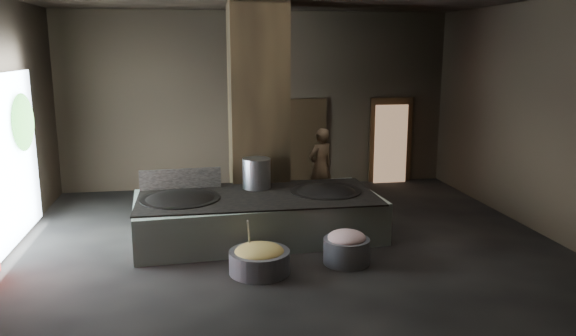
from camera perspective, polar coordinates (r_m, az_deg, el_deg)
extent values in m
cube|color=black|center=(10.71, -0.15, -7.69)|extent=(10.00, 9.00, 0.10)
cube|color=black|center=(14.65, -3.07, 6.85)|extent=(10.00, 0.10, 4.50)
cube|color=black|center=(5.79, 7.17, -1.12)|extent=(10.00, 0.10, 4.50)
cube|color=black|center=(12.06, 24.34, 4.71)|extent=(0.10, 9.00, 4.50)
cube|color=black|center=(12.00, -3.06, 5.72)|extent=(1.20, 1.20, 4.50)
cube|color=silver|center=(10.85, -3.11, -4.94)|extent=(4.74, 2.51, 0.80)
cube|color=black|center=(10.74, -3.13, -2.82)|extent=(4.50, 2.16, 0.03)
ellipsoid|color=black|center=(10.65, -10.89, -3.51)|extent=(1.45, 1.45, 0.40)
cylinder|color=black|center=(10.63, -10.90, -3.14)|extent=(1.48, 1.48, 0.05)
ellipsoid|color=black|center=(11.03, 3.84, -2.78)|extent=(1.35, 1.35, 0.38)
cylinder|color=black|center=(11.01, 3.84, -2.43)|extent=(1.38, 1.38, 0.05)
cylinder|color=gray|center=(11.20, -3.21, -0.54)|extent=(0.56, 0.56, 0.60)
cube|color=black|center=(11.36, -10.86, -1.08)|extent=(1.60, 0.17, 0.40)
imported|color=brown|center=(12.99, 3.33, 0.14)|extent=(0.77, 0.67, 1.79)
cylinder|color=slate|center=(9.22, -2.91, -9.49)|extent=(1.19, 1.19, 0.36)
ellipsoid|color=#9BAE54|center=(9.16, -2.92, -8.51)|extent=(0.81, 0.81, 0.25)
cylinder|color=gray|center=(9.22, -3.98, -7.07)|extent=(0.11, 0.39, 0.70)
cylinder|color=slate|center=(9.63, 5.96, -8.38)|extent=(0.91, 0.91, 0.43)
ellipsoid|color=#C07373|center=(9.55, 5.99, -7.05)|extent=(0.65, 0.65, 0.25)
cube|color=black|center=(14.88, 1.62, 2.48)|extent=(1.18, 0.08, 2.38)
cube|color=#8C6647|center=(14.97, 1.91, 2.34)|extent=(0.88, 0.04, 2.09)
cube|color=black|center=(15.52, 10.36, 2.68)|extent=(1.18, 0.08, 2.38)
cube|color=#8C6647|center=(15.34, 10.39, 2.38)|extent=(0.90, 0.04, 2.12)
cube|color=white|center=(10.85, -27.09, 0.28)|extent=(0.04, 4.20, 3.10)
ellipsoid|color=#194714|center=(11.78, -25.33, 4.23)|extent=(0.28, 1.10, 1.10)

